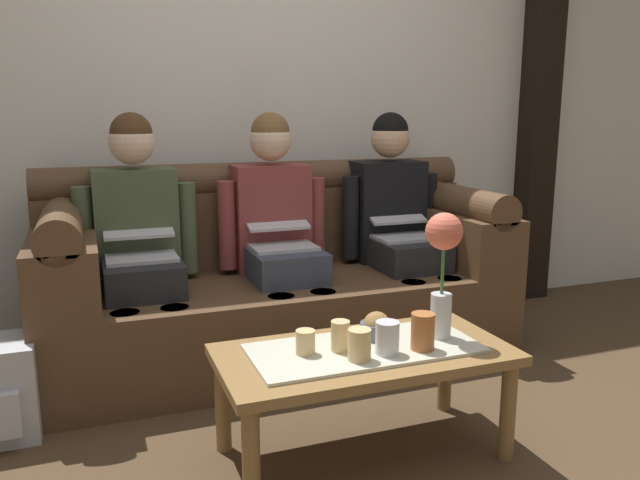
# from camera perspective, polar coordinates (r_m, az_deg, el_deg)

# --- Properties ---
(ground_plane) EXTENTS (14.00, 14.00, 0.00)m
(ground_plane) POSITION_cam_1_polar(r_m,az_deg,el_deg) (2.33, 5.10, -20.10)
(ground_plane) COLOR #4C3823
(back_wall_patterned) EXTENTS (6.00, 0.12, 2.90)m
(back_wall_patterned) POSITION_cam_1_polar(r_m,az_deg,el_deg) (3.59, -6.66, 15.17)
(back_wall_patterned) COLOR silver
(back_wall_patterned) RESTS_ON ground_plane
(timber_pillar) EXTENTS (0.20, 0.20, 2.90)m
(timber_pillar) POSITION_cam_1_polar(r_m,az_deg,el_deg) (4.35, 19.41, 13.96)
(timber_pillar) COLOR black
(timber_pillar) RESTS_ON ground_plane
(couch) EXTENTS (2.27, 0.88, 0.96)m
(couch) POSITION_cam_1_polar(r_m,az_deg,el_deg) (3.19, -3.89, -3.91)
(couch) COLOR #513823
(couch) RESTS_ON ground_plane
(person_left) EXTENTS (0.56, 0.67, 1.22)m
(person_left) POSITION_cam_1_polar(r_m,az_deg,el_deg) (3.00, -16.21, 0.33)
(person_left) COLOR #232326
(person_left) RESTS_ON ground_plane
(person_middle) EXTENTS (0.56, 0.67, 1.22)m
(person_middle) POSITION_cam_1_polar(r_m,az_deg,el_deg) (3.12, -3.94, 1.18)
(person_middle) COLOR #383D4C
(person_middle) RESTS_ON ground_plane
(person_right) EXTENTS (0.56, 0.67, 1.22)m
(person_right) POSITION_cam_1_polar(r_m,az_deg,el_deg) (3.37, 6.98, 1.89)
(person_right) COLOR #232326
(person_right) RESTS_ON ground_plane
(coffee_table) EXTENTS (1.03, 0.51, 0.41)m
(coffee_table) POSITION_cam_1_polar(r_m,az_deg,el_deg) (2.25, 4.05, -11.13)
(coffee_table) COLOR olive
(coffee_table) RESTS_ON ground_plane
(flower_vase) EXTENTS (0.13, 0.13, 0.46)m
(flower_vase) POSITION_cam_1_polar(r_m,az_deg,el_deg) (2.27, 11.17, -1.46)
(flower_vase) COLOR silver
(flower_vase) RESTS_ON coffee_table
(snack_bowl) EXTENTS (0.12, 0.12, 0.10)m
(snack_bowl) POSITION_cam_1_polar(r_m,az_deg,el_deg) (2.31, 5.19, -7.95)
(snack_bowl) COLOR #4C5666
(snack_bowl) RESTS_ON coffee_table
(cup_near_left) EXTENTS (0.07, 0.07, 0.11)m
(cup_near_left) POSITION_cam_1_polar(r_m,az_deg,el_deg) (2.17, 1.87, -8.74)
(cup_near_left) COLOR #DBB77A
(cup_near_left) RESTS_ON coffee_table
(cup_near_right) EXTENTS (0.07, 0.07, 0.08)m
(cup_near_right) POSITION_cam_1_polar(r_m,az_deg,el_deg) (2.15, -1.34, -9.30)
(cup_near_right) COLOR #DBB77A
(cup_near_right) RESTS_ON coffee_table
(cup_far_center) EXTENTS (0.08, 0.08, 0.11)m
(cup_far_center) POSITION_cam_1_polar(r_m,az_deg,el_deg) (2.10, 3.62, -9.51)
(cup_far_center) COLOR #DBB77A
(cup_far_center) RESTS_ON coffee_table
(cup_far_left) EXTENTS (0.08, 0.08, 0.11)m
(cup_far_left) POSITION_cam_1_polar(r_m,az_deg,el_deg) (2.16, 6.16, -8.85)
(cup_far_left) COLOR silver
(cup_far_left) RESTS_ON coffee_table
(cup_far_right) EXTENTS (0.08, 0.08, 0.13)m
(cup_far_right) POSITION_cam_1_polar(r_m,az_deg,el_deg) (2.21, 9.36, -8.23)
(cup_far_right) COLOR #B26633
(cup_far_right) RESTS_ON coffee_table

